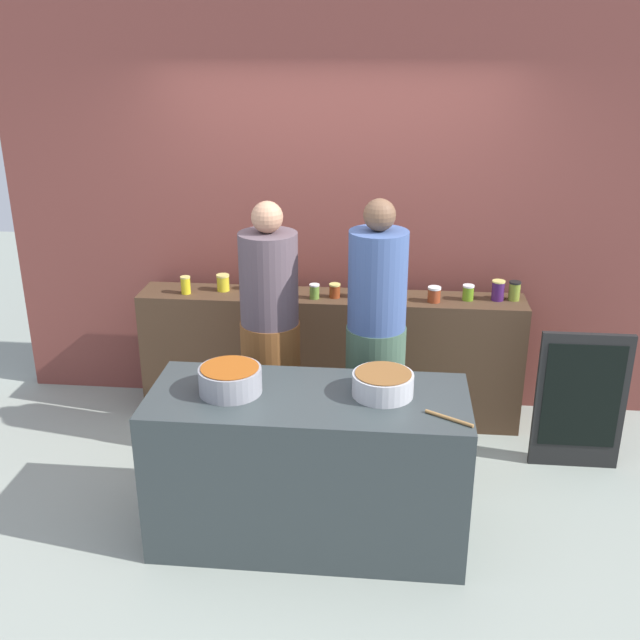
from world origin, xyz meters
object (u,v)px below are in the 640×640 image
object	(u,v)px
preserve_jar_2	(260,281)
preserve_jar_12	(514,291)
preserve_jar_11	(498,290)
chalkboard_sign	(580,401)
preserve_jar_8	(399,290)
preserve_jar_10	(468,292)
preserve_jar_5	(335,291)
cook_with_tongs	(271,347)
preserve_jar_9	(434,294)
preserve_jar_3	(280,283)
preserve_jar_7	(383,293)
preserve_jar_0	(186,285)
cook_in_cap	(375,354)
cooking_pot_left	(230,380)
wooden_spoon	(449,418)
cooking_pot_center	(383,384)
preserve_jar_6	(364,288)
preserve_jar_1	(223,283)
preserve_jar_4	(314,291)

from	to	relation	value
preserve_jar_2	preserve_jar_12	distance (m)	1.77
preserve_jar_11	chalkboard_sign	world-z (taller)	preserve_jar_11
preserve_jar_8	preserve_jar_10	world-z (taller)	preserve_jar_8
preserve_jar_5	cook_with_tongs	xyz separation A→B (m)	(-0.37, -0.53, -0.21)
preserve_jar_9	cook_with_tongs	distance (m)	1.19
preserve_jar_3	preserve_jar_7	world-z (taller)	preserve_jar_3
preserve_jar_7	preserve_jar_12	distance (m)	0.90
preserve_jar_0	preserve_jar_8	xyz separation A→B (m)	(1.48, -0.00, 0.01)
preserve_jar_2	preserve_jar_3	world-z (taller)	preserve_jar_2
preserve_jar_10	cook_in_cap	distance (m)	0.92
preserve_jar_2	cook_with_tongs	distance (m)	0.70
preserve_jar_2	preserve_jar_9	distance (m)	1.23
preserve_jar_11	preserve_jar_10	bearing A→B (deg)	-174.62
cooking_pot_left	chalkboard_sign	world-z (taller)	cooking_pot_left
preserve_jar_12	cook_with_tongs	bearing A→B (deg)	-159.34
preserve_jar_3	wooden_spoon	distance (m)	1.98
preserve_jar_11	chalkboard_sign	bearing A→B (deg)	-47.78
preserve_jar_5	cooking_pot_left	bearing A→B (deg)	-108.01
preserve_jar_2	preserve_jar_7	distance (m)	0.88
cook_with_tongs	preserve_jar_5	bearing A→B (deg)	55.46
cook_with_tongs	preserve_jar_0	bearing A→B (deg)	143.00
cook_with_tongs	preserve_jar_7	bearing A→B (deg)	35.60
cooking_pot_center	cook_with_tongs	distance (m)	1.08
preserve_jar_0	preserve_jar_11	size ratio (longest dim) A/B	0.90
chalkboard_sign	preserve_jar_9	bearing A→B (deg)	153.33
preserve_jar_0	preserve_jar_10	distance (m)	1.96
preserve_jar_6	cooking_pot_left	xyz separation A→B (m)	(-0.65, -1.38, -0.07)
preserve_jar_9	preserve_jar_7	bearing A→B (deg)	-178.91
chalkboard_sign	cooking_pot_left	bearing A→B (deg)	-156.90
preserve_jar_0	preserve_jar_1	xyz separation A→B (m)	(0.25, 0.09, -0.00)
cooking_pot_left	preserve_jar_6	bearing A→B (deg)	64.87
preserve_jar_5	cook_in_cap	world-z (taller)	cook_in_cap
preserve_jar_4	preserve_jar_12	size ratio (longest dim) A/B	0.78
preserve_jar_3	preserve_jar_4	distance (m)	0.28
preserve_jar_4	preserve_jar_5	distance (m)	0.14
preserve_jar_7	preserve_jar_9	distance (m)	0.34
preserve_jar_12	preserve_jar_7	bearing A→B (deg)	-173.74
preserve_jar_7	preserve_jar_4	bearing A→B (deg)	-179.34
preserve_jar_12	cooking_pot_left	xyz separation A→B (m)	(-1.67, -1.44, -0.06)
preserve_jar_1	preserve_jar_12	xyz separation A→B (m)	(2.03, 0.00, 0.01)
preserve_jar_4	preserve_jar_7	xyz separation A→B (m)	(0.47, 0.01, -0.00)
cooking_pot_center	preserve_jar_2	bearing A→B (deg)	122.31
preserve_jar_8	preserve_jar_0	bearing A→B (deg)	179.84
preserve_jar_12	wooden_spoon	size ratio (longest dim) A/B	0.51
preserve_jar_4	preserve_jar_7	bearing A→B (deg)	0.66
wooden_spoon	cooking_pot_left	bearing A→B (deg)	170.24
preserve_jar_1	preserve_jar_12	bearing A→B (deg)	0.05
preserve_jar_0	chalkboard_sign	xyz separation A→B (m)	(2.66, -0.47, -0.53)
preserve_jar_6	preserve_jar_11	world-z (taller)	preserve_jar_6
preserve_jar_10	wooden_spoon	world-z (taller)	preserve_jar_10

